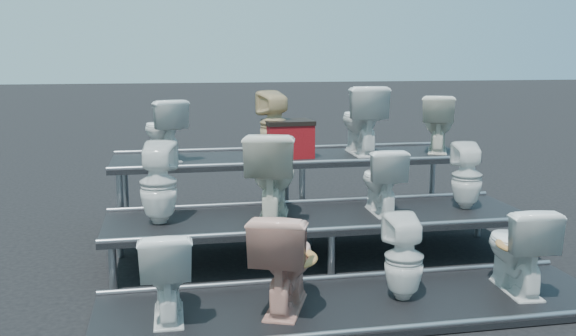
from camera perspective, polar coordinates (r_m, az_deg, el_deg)
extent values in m
plane|color=black|center=(6.56, 2.77, -8.12)|extent=(80.00, 80.00, 0.00)
cube|color=black|center=(5.37, 6.14, -12.05)|extent=(4.20, 1.20, 0.06)
cube|color=black|center=(6.49, 2.79, -6.19)|extent=(4.20, 1.20, 0.46)
cube|color=black|center=(7.67, 0.49, -2.08)|extent=(4.20, 1.20, 0.86)
imported|color=white|center=(5.03, -10.76, -9.15)|extent=(0.40, 0.69, 0.70)
imported|color=#DB9C89|center=(5.09, -0.30, -8.12)|extent=(0.71, 0.90, 0.80)
imported|color=white|center=(5.37, 10.27, -7.83)|extent=(0.33, 0.33, 0.71)
imported|color=white|center=(5.79, 19.71, -6.68)|extent=(0.48, 0.77, 0.76)
imported|color=white|center=(6.17, -11.44, -1.33)|extent=(0.42, 0.42, 0.78)
imported|color=silver|center=(6.24, -1.45, -0.62)|extent=(0.68, 0.94, 0.86)
imported|color=white|center=(6.54, 8.29, -1.08)|extent=(0.40, 0.67, 0.67)
imported|color=white|center=(6.90, 15.62, -0.68)|extent=(0.36, 0.36, 0.69)
imported|color=white|center=(7.40, -11.04, 3.37)|extent=(0.60, 0.77, 0.69)
imported|color=tan|center=(7.50, -1.22, 3.94)|extent=(0.44, 0.44, 0.77)
imported|color=white|center=(7.75, 6.54, 4.28)|extent=(0.48, 0.82, 0.82)
imported|color=silver|center=(8.10, 13.18, 3.90)|extent=(0.64, 0.79, 0.70)
cube|color=maroon|center=(7.49, 0.00, 2.45)|extent=(0.56, 0.46, 0.38)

